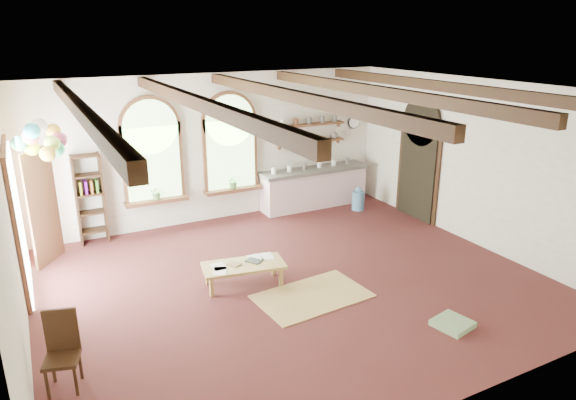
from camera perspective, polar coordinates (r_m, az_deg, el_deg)
floor at (r=8.79m, az=0.38°, el=-9.00°), size 8.00×8.00×0.00m
ceiling_beams at (r=7.86m, az=0.43°, el=11.50°), size 6.20×6.80×0.18m
window_left at (r=10.84m, az=-14.84°, el=4.91°), size 1.30×0.28×2.20m
window_right at (r=11.32m, az=-6.42°, el=5.96°), size 1.30×0.28×2.20m
left_doorway at (r=9.17m, az=-27.83°, el=-2.22°), size 0.10×1.90×2.50m
right_doorway at (r=11.71m, az=14.21°, el=3.25°), size 0.10×1.30×2.40m
kitchen_counter at (r=12.25m, az=2.90°, el=1.43°), size 2.68×0.62×0.94m
wall_shelf_lower at (r=12.14m, az=2.55°, el=6.51°), size 1.70×0.24×0.04m
wall_shelf_upper at (r=12.06m, az=2.58°, el=8.37°), size 1.70×0.24×0.04m
wall_clock at (r=12.79m, az=7.33°, el=8.58°), size 0.32×0.04×0.32m
bookshelf at (r=10.73m, az=-21.14°, el=0.08°), size 0.53×0.32×1.80m
coffee_table at (r=8.54m, az=-4.95°, el=-7.39°), size 1.43×0.84×0.38m
side_chair at (r=6.86m, az=-23.67°, el=-16.64°), size 0.47×0.47×0.97m
floor_mat at (r=8.33m, az=2.71°, el=-10.60°), size 1.84×1.22×0.02m
floor_cushion at (r=7.92m, az=17.82°, el=-12.94°), size 0.57×0.57×0.08m
water_jug_a at (r=12.18m, az=7.80°, el=0.03°), size 0.29×0.29×0.57m
water_jug_b at (r=12.83m, az=6.75°, el=1.09°), size 0.31×0.31×0.60m
balloon_cluster at (r=9.36m, az=-25.63°, el=6.02°), size 0.86×0.92×1.16m
table_book at (r=8.47m, az=-6.35°, el=-7.26°), size 0.24×0.27×0.02m
tablet at (r=8.62m, az=-3.82°, el=-6.75°), size 0.30×0.32×0.01m
potted_plant_left at (r=10.94m, az=-14.39°, el=0.82°), size 0.27×0.23×0.30m
potted_plant_right at (r=11.41m, az=-6.09°, el=2.02°), size 0.27×0.23×0.30m
shelf_cup_a at (r=11.77m, az=-0.63°, el=6.49°), size 0.12×0.10×0.10m
shelf_cup_b at (r=11.93m, az=0.88°, el=6.64°), size 0.10×0.10×0.09m
shelf_bowl_a at (r=12.10m, az=2.35°, el=6.70°), size 0.22×0.22×0.05m
shelf_bowl_b at (r=12.28m, az=3.78°, el=6.86°), size 0.20×0.20×0.06m
shelf_vase at (r=12.45m, az=5.17°, el=7.29°), size 0.18×0.18×0.19m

